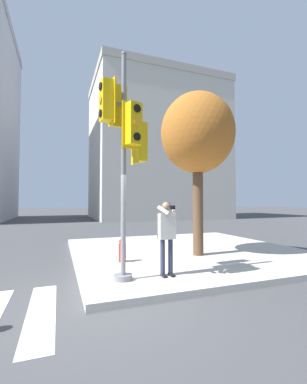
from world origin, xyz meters
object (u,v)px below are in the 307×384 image
(person_photographer, at_px, (167,231))
(fire_hydrant, at_px, (122,250))
(traffic_signal_pole, at_px, (124,133))
(street_tree, at_px, (197,135))

(person_photographer, xyz_separation_m, fire_hydrant, (-0.64, 1.75, -0.71))
(traffic_signal_pole, xyz_separation_m, fire_hydrant, (0.39, 1.70, -2.95))
(person_photographer, bearing_deg, traffic_signal_pole, 177.14)
(street_tree, bearing_deg, traffic_signal_pole, -148.91)
(traffic_signal_pole, distance_m, person_photographer, 2.46)
(person_photographer, bearing_deg, street_tree, 43.69)
(traffic_signal_pole, xyz_separation_m, street_tree, (2.93, 1.77, 0.69))
(traffic_signal_pole, relative_size, fire_hydrant, 7.66)
(traffic_signal_pole, bearing_deg, person_photographer, -2.86)
(traffic_signal_pole, height_order, street_tree, street_tree)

